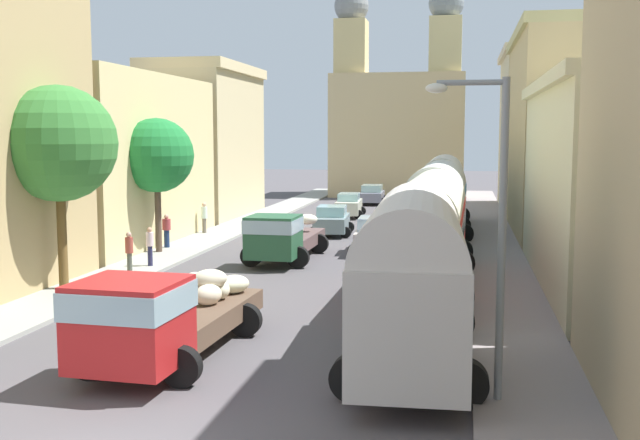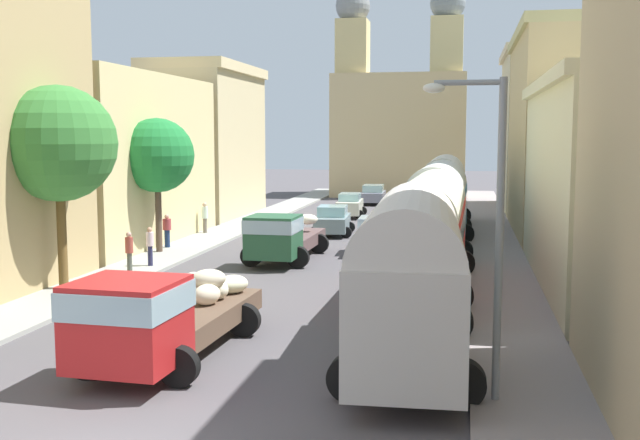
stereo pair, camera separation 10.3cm
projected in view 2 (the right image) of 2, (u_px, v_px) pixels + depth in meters
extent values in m
plane|color=#4F4B4E|center=(349.00, 241.00, 38.74)|extent=(154.00, 154.00, 0.00)
cube|color=#9B9B94|center=(215.00, 236.00, 40.10)|extent=(2.50, 70.00, 0.14)
cube|color=gray|center=(493.00, 244.00, 37.37)|extent=(2.50, 70.00, 0.14)
cube|color=#DAC489|center=(121.00, 160.00, 37.38)|extent=(4.97, 13.76, 8.39)
cube|color=#CDBA8B|center=(207.00, 146.00, 49.93)|extent=(5.11, 10.57, 9.37)
cube|color=beige|center=(206.00, 70.00, 49.36)|extent=(5.62, 10.57, 0.63)
cube|color=beige|center=(616.00, 191.00, 26.51)|extent=(5.09, 14.96, 7.01)
cube|color=beige|center=(621.00, 84.00, 26.08)|extent=(5.60, 14.96, 0.43)
cube|color=tan|center=(556.00, 138.00, 41.34)|extent=(4.32, 14.26, 10.55)
cube|color=tan|center=(560.00, 35.00, 40.72)|extent=(4.75, 14.26, 0.53)
cube|color=beige|center=(543.00, 135.00, 54.23)|extent=(5.46, 11.17, 10.92)
cube|color=beige|center=(545.00, 54.00, 53.58)|extent=(6.01, 11.17, 0.50)
cube|color=#D7BB87|center=(400.00, 136.00, 67.33)|extent=(11.55, 7.50, 10.67)
cube|color=#D7C081|center=(352.00, 109.00, 66.00)|extent=(2.71, 2.71, 15.30)
sphere|color=gray|center=(353.00, 6.00, 65.00)|extent=(2.98, 2.98, 2.98)
cube|color=#D1C082|center=(446.00, 109.00, 64.47)|extent=(2.71, 2.71, 15.30)
sphere|color=gray|center=(448.00, 3.00, 63.47)|extent=(2.98, 2.98, 2.98)
cube|color=beige|center=(410.00, 294.00, 17.68)|extent=(2.69, 8.25, 2.50)
cylinder|color=silver|center=(411.00, 242.00, 17.54)|extent=(2.64, 8.09, 2.31)
cube|color=#99B7C6|center=(411.00, 271.00, 17.62)|extent=(2.71, 7.60, 0.80)
cylinder|color=black|center=(371.00, 319.00, 20.47)|extent=(1.00, 0.35, 1.00)
cylinder|color=black|center=(455.00, 322.00, 20.14)|extent=(1.00, 0.35, 1.00)
cylinder|color=black|center=(351.00, 378.00, 15.50)|extent=(1.00, 0.35, 1.00)
cylinder|color=black|center=(462.00, 383.00, 15.17)|extent=(1.00, 0.35, 1.00)
cube|color=red|center=(429.00, 242.00, 26.46)|extent=(2.51, 9.88, 2.45)
cylinder|color=silver|center=(429.00, 207.00, 26.32)|extent=(2.46, 9.68, 2.28)
cube|color=#99B7C6|center=(429.00, 227.00, 26.40)|extent=(2.54, 9.09, 0.78)
cylinder|color=black|center=(405.00, 261.00, 29.79)|extent=(1.00, 0.35, 1.00)
cylinder|color=black|center=(462.00, 263.00, 29.34)|extent=(1.00, 0.35, 1.00)
cylinder|color=black|center=(387.00, 293.00, 23.86)|extent=(1.00, 0.35, 1.00)
cylinder|color=black|center=(458.00, 296.00, 23.41)|extent=(1.00, 0.35, 1.00)
cube|color=teal|center=(438.00, 215.00, 35.24)|extent=(2.64, 9.35, 2.46)
cylinder|color=silver|center=(439.00, 189.00, 35.10)|extent=(2.58, 9.16, 2.42)
cube|color=#99B7C6|center=(438.00, 203.00, 35.18)|extent=(2.67, 8.61, 0.79)
cylinder|color=black|center=(418.00, 232.00, 38.43)|extent=(1.00, 0.35, 1.00)
cylinder|color=black|center=(464.00, 234.00, 37.94)|extent=(1.00, 0.35, 1.00)
cylinder|color=black|center=(407.00, 249.00, 32.82)|extent=(1.00, 0.35, 1.00)
cylinder|color=black|center=(462.00, 251.00, 32.33)|extent=(1.00, 0.35, 1.00)
cube|color=teal|center=(444.00, 198.00, 44.01)|extent=(2.38, 8.66, 2.57)
cylinder|color=silver|center=(444.00, 176.00, 43.87)|extent=(2.33, 8.49, 2.32)
cube|color=#99B7C6|center=(444.00, 188.00, 43.95)|extent=(2.42, 7.97, 0.82)
cylinder|color=black|center=(426.00, 215.00, 46.99)|extent=(1.00, 0.35, 1.00)
cylinder|color=black|center=(463.00, 215.00, 46.57)|extent=(1.00, 0.35, 1.00)
cylinder|color=black|center=(422.00, 225.00, 41.75)|extent=(1.00, 0.35, 1.00)
cylinder|color=black|center=(463.00, 226.00, 41.33)|extent=(1.00, 0.35, 1.00)
cube|color=red|center=(128.00, 323.00, 16.41)|extent=(2.31, 2.25, 1.90)
cube|color=#99B7C6|center=(127.00, 299.00, 16.35)|extent=(2.36, 2.34, 0.61)
cube|color=brown|center=(193.00, 315.00, 19.90)|extent=(2.44, 5.03, 0.55)
ellipsoid|color=beige|center=(207.00, 295.00, 19.88)|extent=(0.92, 1.00, 0.56)
ellipsoid|color=beige|center=(217.00, 289.00, 20.60)|extent=(0.95, 0.98, 0.54)
ellipsoid|color=beige|center=(232.00, 284.00, 21.36)|extent=(1.20, 1.23, 0.52)
ellipsoid|color=beige|center=(209.00, 279.00, 20.26)|extent=(1.17, 1.09, 0.52)
ellipsoid|color=beige|center=(194.00, 281.00, 20.39)|extent=(0.88, 1.01, 0.45)
cylinder|color=black|center=(179.00, 367.00, 16.42)|extent=(0.90, 0.31, 0.90)
cylinder|color=black|center=(88.00, 360.00, 16.93)|extent=(0.90, 0.31, 0.90)
cylinder|color=black|center=(244.00, 320.00, 20.52)|extent=(0.90, 0.32, 0.90)
cylinder|color=black|center=(169.00, 316.00, 21.04)|extent=(0.90, 0.32, 0.90)
cube|color=#255536|center=(274.00, 237.00, 30.91)|extent=(2.06, 2.07, 1.72)
cube|color=#99B7C6|center=(273.00, 225.00, 30.85)|extent=(2.10, 2.15, 0.55)
cube|color=brown|center=(293.00, 240.00, 34.21)|extent=(2.12, 4.68, 0.55)
ellipsoid|color=beige|center=(287.00, 228.00, 34.42)|extent=(1.08, 1.05, 0.44)
ellipsoid|color=beige|center=(291.00, 227.00, 34.41)|extent=(1.07, 0.97, 0.58)
ellipsoid|color=beige|center=(296.00, 229.00, 33.81)|extent=(1.02, 1.00, 0.48)
ellipsoid|color=silver|center=(307.00, 219.00, 34.80)|extent=(1.03, 0.83, 0.48)
cylinder|color=black|center=(298.00, 258.00, 30.94)|extent=(0.90, 0.31, 0.90)
cylinder|color=black|center=(251.00, 256.00, 31.36)|extent=(0.90, 0.31, 0.90)
cylinder|color=black|center=(319.00, 244.00, 34.82)|extent=(0.90, 0.31, 0.90)
cylinder|color=black|center=(277.00, 242.00, 35.24)|extent=(0.90, 0.31, 0.90)
cube|color=gray|center=(333.00, 223.00, 41.15)|extent=(1.95, 3.83, 0.79)
cube|color=#92C2CA|center=(333.00, 211.00, 41.08)|extent=(1.62, 2.04, 0.55)
cylinder|color=black|center=(346.00, 233.00, 39.96)|extent=(0.60, 0.21, 0.60)
cylinder|color=black|center=(315.00, 232.00, 40.16)|extent=(0.60, 0.21, 0.60)
cylinder|color=black|center=(350.00, 227.00, 42.23)|extent=(0.60, 0.21, 0.60)
cylinder|color=black|center=(320.00, 227.00, 42.44)|extent=(0.60, 0.21, 0.60)
cube|color=beige|center=(350.00, 207.00, 50.01)|extent=(1.73, 4.00, 0.84)
cube|color=#93BFC6|center=(350.00, 197.00, 49.93)|extent=(1.44, 2.11, 0.48)
cylinder|color=black|center=(360.00, 215.00, 48.76)|extent=(0.60, 0.21, 0.60)
cylinder|color=black|center=(336.00, 214.00, 48.96)|extent=(0.60, 0.21, 0.60)
cylinder|color=black|center=(363.00, 211.00, 51.15)|extent=(0.60, 0.21, 0.60)
cylinder|color=black|center=(340.00, 211.00, 51.35)|extent=(0.60, 0.21, 0.60)
cube|color=slate|center=(373.00, 196.00, 59.37)|extent=(1.89, 4.15, 0.71)
cube|color=#98BDBA|center=(373.00, 188.00, 59.30)|extent=(1.61, 2.18, 0.54)
cylinder|color=black|center=(383.00, 202.00, 58.03)|extent=(0.60, 0.21, 0.60)
cylinder|color=black|center=(361.00, 202.00, 58.30)|extent=(0.60, 0.21, 0.60)
cylinder|color=black|center=(385.00, 199.00, 60.52)|extent=(0.60, 0.21, 0.60)
cylinder|color=black|center=(364.00, 199.00, 60.79)|extent=(0.60, 0.21, 0.60)
cube|color=silver|center=(376.00, 239.00, 34.90)|extent=(1.86, 3.80, 0.82)
cube|color=#9EB8C8|center=(376.00, 224.00, 34.82)|extent=(1.58, 2.00, 0.58)
cylinder|color=black|center=(360.00, 243.00, 36.21)|extent=(0.60, 0.21, 0.60)
cylinder|color=black|center=(395.00, 243.00, 35.95)|extent=(0.60, 0.21, 0.60)
cylinder|color=black|center=(355.00, 250.00, 33.93)|extent=(0.60, 0.21, 0.60)
cylinder|color=black|center=(393.00, 251.00, 33.68)|extent=(0.60, 0.21, 0.60)
cube|color=silver|center=(394.00, 221.00, 42.48)|extent=(1.65, 3.75, 0.72)
cube|color=#A0B3D3|center=(394.00, 210.00, 42.41)|extent=(1.45, 1.95, 0.50)
cylinder|color=black|center=(382.00, 224.00, 43.81)|extent=(0.60, 0.21, 0.60)
cylinder|color=black|center=(410.00, 225.00, 43.50)|extent=(0.60, 0.21, 0.60)
cylinder|color=black|center=(377.00, 229.00, 41.54)|extent=(0.60, 0.21, 0.60)
cylinder|color=black|center=(407.00, 229.00, 41.23)|extent=(0.60, 0.21, 0.60)
cube|color=#439C5A|center=(405.00, 203.00, 53.21)|extent=(1.86, 3.97, 0.78)
cube|color=#A2B6BE|center=(405.00, 193.00, 53.13)|extent=(1.53, 2.11, 0.55)
cylinder|color=black|center=(397.00, 206.00, 54.60)|extent=(0.60, 0.21, 0.60)
cylinder|color=black|center=(418.00, 207.00, 54.19)|extent=(0.60, 0.21, 0.60)
cylinder|color=black|center=(391.00, 209.00, 52.31)|extent=(0.60, 0.21, 0.60)
cylinder|color=black|center=(413.00, 210.00, 51.90)|extent=(0.60, 0.21, 0.60)
cylinder|color=#6B6155|center=(205.00, 234.00, 41.12)|extent=(0.19, 0.19, 0.14)
cylinder|color=#6B6155|center=(205.00, 226.00, 41.06)|extent=(0.31, 0.31, 0.79)
cylinder|color=silver|center=(205.00, 213.00, 40.98)|extent=(0.48, 0.48, 0.64)
sphere|color=tan|center=(205.00, 205.00, 40.93)|extent=(0.24, 0.24, 0.24)
cylinder|color=navy|center=(167.00, 249.00, 35.86)|extent=(0.22, 0.22, 0.14)
cylinder|color=navy|center=(167.00, 238.00, 35.80)|extent=(0.34, 0.34, 0.83)
cylinder|color=#9C383C|center=(167.00, 224.00, 35.73)|extent=(0.52, 0.52, 0.52)
sphere|color=tan|center=(167.00, 217.00, 35.68)|extent=(0.22, 0.22, 0.22)
cylinder|color=#262647|center=(151.00, 267.00, 30.84)|extent=(0.17, 0.17, 0.14)
cylinder|color=#262647|center=(150.00, 256.00, 30.79)|extent=(0.26, 0.26, 0.82)
cylinder|color=silver|center=(150.00, 239.00, 30.71)|extent=(0.41, 0.41, 0.56)
sphere|color=tan|center=(150.00, 230.00, 30.66)|extent=(0.20, 0.20, 0.20)
cylinder|color=#4E5247|center=(130.00, 275.00, 29.21)|extent=(0.17, 0.17, 0.14)
cylinder|color=#4E5247|center=(130.00, 263.00, 29.16)|extent=(0.28, 0.28, 0.79)
cylinder|color=#9E4236|center=(129.00, 245.00, 29.08)|extent=(0.43, 0.43, 0.61)
sphere|color=tan|center=(129.00, 235.00, 29.04)|extent=(0.21, 0.21, 0.21)
cylinder|color=gray|center=(499.00, 245.00, 14.95)|extent=(0.16, 0.16, 6.60)
cylinder|color=gray|center=(469.00, 83.00, 14.71)|extent=(1.34, 0.11, 0.11)
ellipsoid|color=silver|center=(434.00, 88.00, 14.85)|extent=(0.44, 0.28, 0.20)
cylinder|color=brown|center=(62.00, 240.00, 26.14)|extent=(0.33, 0.33, 3.67)
sphere|color=#367934|center=(58.00, 144.00, 25.76)|extent=(4.00, 4.00, 4.00)
cylinder|color=brown|center=(159.00, 219.00, 34.36)|extent=(0.29, 0.29, 3.28)
sphere|color=#1E7434|center=(157.00, 155.00, 34.03)|extent=(3.36, 3.36, 3.36)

